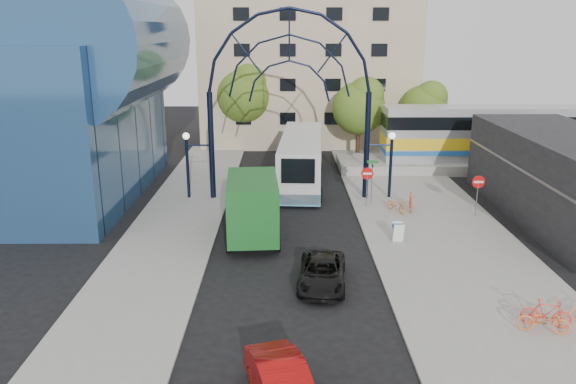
{
  "coord_description": "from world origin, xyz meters",
  "views": [
    {
      "loc": [
        -0.31,
        -21.43,
        10.81
      ],
      "look_at": [
        -0.13,
        6.0,
        2.8
      ],
      "focal_mm": 35.0,
      "sensor_mm": 36.0,
      "label": 1
    }
  ],
  "objects_px": {
    "tree_north_b": "(245,92)",
    "green_truck": "(252,206)",
    "gateway_arch": "(289,66)",
    "bike_far_b": "(546,313)",
    "stop_sign": "(367,177)",
    "train_car": "(543,133)",
    "city_bus": "(301,159)",
    "tree_north_c": "(426,106)",
    "sandwich_board": "(398,230)",
    "do_not_enter_sign": "(478,186)",
    "bike_near_b": "(411,202)",
    "tree_north_a": "(361,105)",
    "street_name_sign": "(372,173)",
    "bike_far_a": "(544,320)",
    "black_suv": "(322,273)",
    "bike_near_a": "(396,205)"
  },
  "relations": [
    {
      "from": "street_name_sign",
      "to": "green_truck",
      "type": "height_order",
      "value": "green_truck"
    },
    {
      "from": "bike_near_a",
      "to": "bike_far_b",
      "type": "relative_size",
      "value": 0.93
    },
    {
      "from": "stop_sign",
      "to": "sandwich_board",
      "type": "distance_m",
      "value": 6.2
    },
    {
      "from": "tree_north_a",
      "to": "tree_north_b",
      "type": "distance_m",
      "value": 10.79
    },
    {
      "from": "bike_near_b",
      "to": "bike_far_b",
      "type": "xyz_separation_m",
      "value": [
        2.03,
        -13.91,
        0.01
      ]
    },
    {
      "from": "do_not_enter_sign",
      "to": "city_bus",
      "type": "xyz_separation_m",
      "value": [
        -10.09,
        7.9,
        -0.16
      ]
    },
    {
      "from": "sandwich_board",
      "to": "tree_north_b",
      "type": "relative_size",
      "value": 0.12
    },
    {
      "from": "street_name_sign",
      "to": "bike_far_a",
      "type": "distance_m",
      "value": 16.38
    },
    {
      "from": "tree_north_b",
      "to": "stop_sign",
      "type": "bearing_deg",
      "value": -64.17
    },
    {
      "from": "tree_north_b",
      "to": "sandwich_board",
      "type": "bearing_deg",
      "value": -68.41
    },
    {
      "from": "gateway_arch",
      "to": "street_name_sign",
      "type": "height_order",
      "value": "gateway_arch"
    },
    {
      "from": "stop_sign",
      "to": "street_name_sign",
      "type": "xyz_separation_m",
      "value": [
        0.4,
        0.6,
        0.14
      ]
    },
    {
      "from": "do_not_enter_sign",
      "to": "tree_north_c",
      "type": "height_order",
      "value": "tree_north_c"
    },
    {
      "from": "do_not_enter_sign",
      "to": "bike_near_b",
      "type": "bearing_deg",
      "value": 162.64
    },
    {
      "from": "stop_sign",
      "to": "bike_near_b",
      "type": "distance_m",
      "value": 3.03
    },
    {
      "from": "gateway_arch",
      "to": "street_name_sign",
      "type": "distance_m",
      "value": 8.38
    },
    {
      "from": "stop_sign",
      "to": "train_car",
      "type": "height_order",
      "value": "train_car"
    },
    {
      "from": "do_not_enter_sign",
      "to": "black_suv",
      "type": "distance_m",
      "value": 13.31
    },
    {
      "from": "stop_sign",
      "to": "tree_north_c",
      "type": "xyz_separation_m",
      "value": [
        7.32,
        15.93,
        2.28
      ]
    },
    {
      "from": "train_car",
      "to": "city_bus",
      "type": "bearing_deg",
      "value": -167.88
    },
    {
      "from": "do_not_enter_sign",
      "to": "city_bus",
      "type": "distance_m",
      "value": 12.81
    },
    {
      "from": "green_truck",
      "to": "bike_far_b",
      "type": "distance_m",
      "value": 15.11
    },
    {
      "from": "gateway_arch",
      "to": "tree_north_b",
      "type": "distance_m",
      "value": 16.72
    },
    {
      "from": "tree_north_b",
      "to": "green_truck",
      "type": "distance_m",
      "value": 23.23
    },
    {
      "from": "train_car",
      "to": "gateway_arch",
      "type": "bearing_deg",
      "value": -158.2
    },
    {
      "from": "bike_far_b",
      "to": "bike_near_b",
      "type": "bearing_deg",
      "value": 23.55
    },
    {
      "from": "stop_sign",
      "to": "bike_near_b",
      "type": "xyz_separation_m",
      "value": [
        2.58,
        -0.87,
        -1.34
      ]
    },
    {
      "from": "street_name_sign",
      "to": "bike_near_a",
      "type": "distance_m",
      "value": 2.66
    },
    {
      "from": "train_car",
      "to": "tree_north_a",
      "type": "height_order",
      "value": "tree_north_a"
    },
    {
      "from": "sandwich_board",
      "to": "black_suv",
      "type": "height_order",
      "value": "black_suv"
    },
    {
      "from": "sandwich_board",
      "to": "train_car",
      "type": "height_order",
      "value": "train_car"
    },
    {
      "from": "sandwich_board",
      "to": "city_bus",
      "type": "bearing_deg",
      "value": 111.46
    },
    {
      "from": "do_not_enter_sign",
      "to": "black_suv",
      "type": "bearing_deg",
      "value": -136.97
    },
    {
      "from": "tree_north_a",
      "to": "bike_far_b",
      "type": "relative_size",
      "value": 3.87
    },
    {
      "from": "tree_north_b",
      "to": "bike_far_b",
      "type": "xyz_separation_m",
      "value": [
        13.29,
        -32.71,
        -4.6
      ]
    },
    {
      "from": "bike_far_a",
      "to": "bike_far_b",
      "type": "xyz_separation_m",
      "value": [
        0.3,
        0.44,
        0.06
      ]
    },
    {
      "from": "gateway_arch",
      "to": "bike_far_a",
      "type": "distance_m",
      "value": 21.05
    },
    {
      "from": "gateway_arch",
      "to": "bike_near_a",
      "type": "relative_size",
      "value": 8.11
    },
    {
      "from": "stop_sign",
      "to": "tree_north_a",
      "type": "relative_size",
      "value": 0.36
    },
    {
      "from": "bike_near_b",
      "to": "street_name_sign",
      "type": "bearing_deg",
      "value": 154.82
    },
    {
      "from": "stop_sign",
      "to": "street_name_sign",
      "type": "bearing_deg",
      "value": 56.36
    },
    {
      "from": "train_car",
      "to": "city_bus",
      "type": "distance_m",
      "value": 19.55
    },
    {
      "from": "city_bus",
      "to": "do_not_enter_sign",
      "type": "bearing_deg",
      "value": -34.51
    },
    {
      "from": "bike_near_b",
      "to": "bike_far_a",
      "type": "bearing_deg",
      "value": -74.33
    },
    {
      "from": "tree_north_a",
      "to": "sandwich_board",
      "type": "bearing_deg",
      "value": -91.5
    },
    {
      "from": "green_truck",
      "to": "bike_near_a",
      "type": "distance_m",
      "value": 9.38
    },
    {
      "from": "sandwich_board",
      "to": "green_truck",
      "type": "relative_size",
      "value": 0.14
    },
    {
      "from": "gateway_arch",
      "to": "green_truck",
      "type": "distance_m",
      "value": 9.95
    },
    {
      "from": "bike_far_a",
      "to": "street_name_sign",
      "type": "bearing_deg",
      "value": 28.66
    },
    {
      "from": "gateway_arch",
      "to": "bike_far_b",
      "type": "xyz_separation_m",
      "value": [
        9.41,
        -16.79,
        -7.89
      ]
    }
  ]
}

